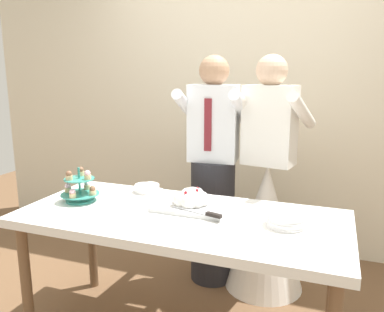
{
  "coord_description": "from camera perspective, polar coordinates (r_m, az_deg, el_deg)",
  "views": [
    {
      "loc": [
        0.76,
        -1.87,
        1.54
      ],
      "look_at": [
        0.01,
        0.15,
        1.07
      ],
      "focal_mm": 36.3,
      "sensor_mm": 36.0,
      "label": 1
    }
  ],
  "objects": [
    {
      "name": "rear_wall",
      "position": [
        3.45,
        7.63,
        10.54
      ],
      "size": [
        5.2,
        0.1,
        2.9
      ],
      "primitive_type": "cube",
      "color": "beige",
      "rests_on": "ground_plane"
    },
    {
      "name": "dessert_table",
      "position": [
        2.19,
        -1.73,
        -10.37
      ],
      "size": [
        1.8,
        0.8,
        0.78
      ],
      "color": "white",
      "rests_on": "ground_plane"
    },
    {
      "name": "cupcake_stand",
      "position": [
        2.45,
        -16.12,
        -4.6
      ],
      "size": [
        0.23,
        0.23,
        0.21
      ],
      "color": "teal",
      "rests_on": "dessert_table"
    },
    {
      "name": "main_cake_tray",
      "position": [
        2.24,
        0.01,
        -6.57
      ],
      "size": [
        0.43,
        0.33,
        0.12
      ],
      "color": "silver",
      "rests_on": "dessert_table"
    },
    {
      "name": "plate_stack",
      "position": [
        2.05,
        13.71,
        -8.93
      ],
      "size": [
        0.2,
        0.2,
        0.08
      ],
      "color": "white",
      "rests_on": "dessert_table"
    },
    {
      "name": "round_cake",
      "position": [
        2.53,
        -6.62,
        -4.93
      ],
      "size": [
        0.24,
        0.24,
        0.06
      ],
      "color": "white",
      "rests_on": "dessert_table"
    },
    {
      "name": "person_groom",
      "position": [
        2.84,
        3.08,
        -4.08
      ],
      "size": [
        0.49,
        0.52,
        1.66
      ],
      "color": "#232328",
      "rests_on": "ground_plane"
    },
    {
      "name": "person_bride",
      "position": [
        2.83,
        10.83,
        -7.87
      ],
      "size": [
        0.57,
        0.56,
        1.66
      ],
      "color": "white",
      "rests_on": "ground_plane"
    }
  ]
}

